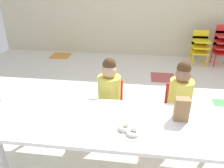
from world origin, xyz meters
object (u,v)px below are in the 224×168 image
at_px(paper_plate_near_edge, 133,134).
at_px(kid_chair_red_stack, 223,43).
at_px(seated_child_near_camera, 109,89).
at_px(paper_bag_brown, 182,109).
at_px(craft_table, 117,125).
at_px(donut_powdered_on_plate, 133,132).
at_px(seated_child_middle_seat, 180,93).
at_px(donut_powdered_loose, 125,127).
at_px(kid_chair_yellow_stack, 200,45).
at_px(paper_plate_center_table, 93,117).

bearing_deg(paper_plate_near_edge, kid_chair_red_stack, 62.54).
distance_m(seated_child_near_camera, paper_bag_brown, 0.89).
relative_size(craft_table, donut_powdered_on_plate, 17.87).
bearing_deg(seated_child_middle_seat, donut_powdered_on_plate, -122.32).
distance_m(craft_table, paper_bag_brown, 0.60).
relative_size(paper_plate_near_edge, donut_powdered_loose, 1.44).
bearing_deg(seated_child_middle_seat, paper_plate_near_edge, -122.32).
xyz_separation_m(kid_chair_yellow_stack, paper_plate_near_edge, (-1.22, -3.18, 0.15)).
height_order(seated_child_middle_seat, paper_plate_center_table, seated_child_middle_seat).
bearing_deg(paper_plate_center_table, paper_plate_near_edge, -28.72).
distance_m(seated_child_near_camera, paper_plate_center_table, 0.57).
bearing_deg(seated_child_middle_seat, kid_chair_yellow_stack, 73.03).
bearing_deg(craft_table, seated_child_near_camera, 104.71).
bearing_deg(kid_chair_yellow_stack, donut_powdered_loose, -112.53).
distance_m(paper_plate_center_table, donut_powdered_on_plate, 0.43).
bearing_deg(kid_chair_red_stack, seated_child_middle_seat, -115.80).
bearing_deg(kid_chair_red_stack, donut_powdered_on_plate, -117.46).
bearing_deg(paper_bag_brown, paper_plate_near_edge, -146.74).
bearing_deg(seated_child_middle_seat, kid_chair_red_stack, 64.20).
relative_size(seated_child_near_camera, kid_chair_red_stack, 1.15).
bearing_deg(seated_child_near_camera, seated_child_middle_seat, 0.00).
height_order(donut_powdered_on_plate, donut_powdered_loose, donut_powdered_on_plate).
bearing_deg(donut_powdered_on_plate, seated_child_near_camera, 111.53).
height_order(seated_child_middle_seat, paper_bag_brown, seated_child_middle_seat).
distance_m(paper_bag_brown, paper_plate_near_edge, 0.52).
bearing_deg(paper_bag_brown, donut_powdered_loose, -156.49).
height_order(craft_table, paper_bag_brown, paper_bag_brown).
height_order(craft_table, kid_chair_red_stack, kid_chair_red_stack).
distance_m(paper_plate_near_edge, paper_plate_center_table, 0.43).
xyz_separation_m(craft_table, kid_chair_yellow_stack, (1.37, 3.01, -0.11)).
relative_size(kid_chair_yellow_stack, paper_bag_brown, 3.09).
distance_m(seated_child_middle_seat, donut_powdered_on_plate, 0.92).
height_order(paper_plate_near_edge, donut_powdered_on_plate, donut_powdered_on_plate).
xyz_separation_m(paper_plate_near_edge, donut_powdered_loose, (-0.07, 0.06, 0.02)).
height_order(paper_bag_brown, donut_powdered_on_plate, paper_bag_brown).
xyz_separation_m(paper_bag_brown, donut_powdered_on_plate, (-0.42, -0.28, -0.09)).
bearing_deg(paper_plate_center_table, seated_child_near_camera, 82.58).
relative_size(kid_chair_yellow_stack, paper_plate_near_edge, 3.78).
relative_size(paper_bag_brown, donut_powdered_on_plate, 1.85).
relative_size(donut_powdered_on_plate, donut_powdered_loose, 0.95).
xyz_separation_m(seated_child_middle_seat, paper_plate_near_edge, (-0.49, -0.77, -0.01)).
bearing_deg(seated_child_near_camera, paper_plate_near_edge, -68.47).
height_order(seated_child_near_camera, paper_plate_center_table, seated_child_near_camera).
bearing_deg(donut_powdered_loose, paper_bag_brown, 23.51).
bearing_deg(craft_table, kid_chair_yellow_stack, 65.53).
height_order(kid_chair_red_stack, donut_powdered_on_plate, kid_chair_red_stack).
bearing_deg(paper_bag_brown, kid_chair_red_stack, 67.03).
bearing_deg(paper_plate_center_table, kid_chair_yellow_stack, 61.65).
bearing_deg(seated_child_near_camera, craft_table, -75.29).
relative_size(seated_child_middle_seat, paper_plate_center_table, 5.10).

